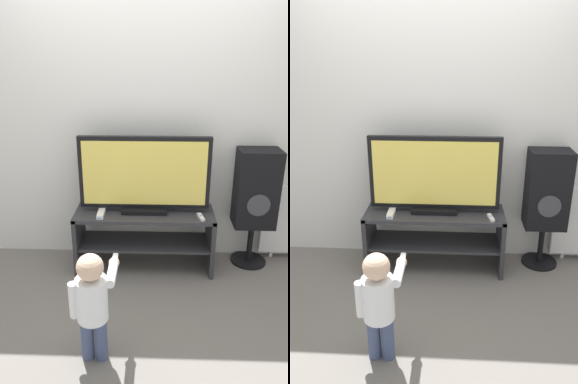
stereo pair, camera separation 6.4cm
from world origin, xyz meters
The scene contains 8 objects.
ground_plane centered at (0.00, 0.00, 0.00)m, with size 16.00×16.00×0.00m, color slate.
wall_back centered at (0.00, 0.49, 1.30)m, with size 10.00×0.06×2.60m.
tv_stand centered at (0.00, 0.20, 0.36)m, with size 1.20×0.41×0.54m.
television centered at (0.00, 0.22, 0.86)m, with size 1.10×0.20×0.66m.
game_console centered at (-0.36, 0.11, 0.56)m, with size 0.06×0.17×0.04m.
remote_primary centered at (0.47, 0.09, 0.55)m, with size 0.06×0.13×0.03m.
child centered at (-0.28, -0.88, 0.45)m, with size 0.29×0.44×0.76m.
speaker_tower centered at (0.97, 0.31, 0.70)m, with size 0.35×0.32×1.07m.
Camera 2 is at (0.17, -2.74, 1.88)m, focal length 35.00 mm.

